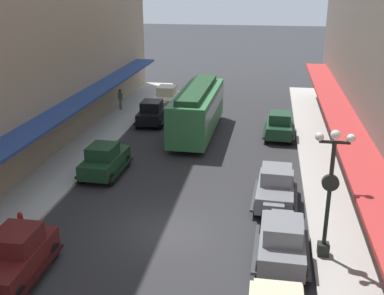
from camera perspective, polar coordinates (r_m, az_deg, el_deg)
The scene contains 14 objects.
ground_plane at distance 20.87m, azimuth -2.75°, elevation -10.18°, with size 200.00×200.00×0.00m, color #2D2D30.
sidewalk_left at distance 23.43m, azimuth -21.17°, elevation -7.86°, with size 3.00×60.00×0.15m, color #B7B5AD.
sidewalk_right at distance 20.76m, azimuth 18.36°, elevation -11.20°, with size 3.00×60.00×0.15m, color #B7B5AD.
parked_car_0 at distance 18.77m, azimuth 10.88°, elevation -10.90°, with size 2.21×4.29×1.84m.
parked_car_1 at distance 23.15m, azimuth 10.10°, elevation -4.71°, with size 2.28×4.31×1.84m.
parked_car_2 at distance 40.32m, azimuth -3.13°, elevation 6.12°, with size 2.15×4.26×1.84m.
parked_car_4 at distance 18.65m, azimuth -20.65°, elevation -12.13°, with size 2.20×4.28×1.84m.
parked_car_5 at distance 35.79m, azimuth -4.83°, elevation 4.32°, with size 2.23×4.29×1.84m.
parked_car_6 at distance 33.05m, azimuth 10.57°, elevation 2.75°, with size 2.24×4.30×1.84m.
parked_car_7 at distance 26.66m, azimuth -10.56°, elevation -1.40°, with size 2.25×4.30×1.84m.
streetcar at distance 32.93m, azimuth 0.66°, elevation 4.76°, with size 2.64×9.63×3.46m.
lamp_post_with_clock at distance 18.40m, azimuth 16.36°, elevation -4.87°, with size 1.42×0.44×5.16m.
fire_hydrant at distance 21.86m, azimuth -20.08°, elevation -8.32°, with size 0.24×0.24×0.82m.
pedestrian_0 at distance 39.65m, azimuth -8.68°, elevation 5.79°, with size 0.36×0.28×1.67m.
Camera 1 is at (3.94, -17.66, 10.38)m, focal length 43.96 mm.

